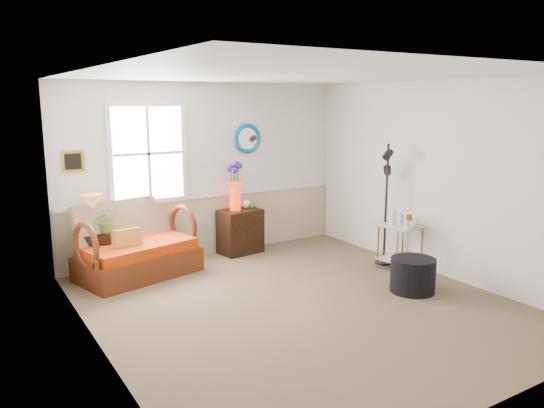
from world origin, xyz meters
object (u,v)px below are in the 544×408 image
lamp_stand (98,255)px  cabinet (240,231)px  loveseat (137,240)px  ottoman (413,275)px  side_table (400,247)px  floor_lamp (386,205)px

lamp_stand → cabinet: 2.17m
loveseat → cabinet: size_ratio=2.26×
lamp_stand → ottoman: (3.17, -2.61, -0.09)m
side_table → cabinet: bearing=128.5°
side_table → ottoman: bearing=-124.8°
cabinet → side_table: bearing=-58.6°
floor_lamp → ottoman: size_ratio=3.17×
side_table → lamp_stand: bearing=153.0°
lamp_stand → cabinet: size_ratio=0.89×
cabinet → floor_lamp: (1.51, -1.59, 0.53)m
floor_lamp → ottoman: floor_lamp is taller
loveseat → ottoman: bearing=-55.5°
ottoman → floor_lamp: bearing=63.8°
lamp_stand → cabinet: bearing=0.6°
lamp_stand → side_table: side_table is taller
side_table → ottoman: side_table is taller
lamp_stand → cabinet: cabinet is taller
lamp_stand → side_table: bearing=-27.0°
cabinet → ottoman: 2.82m
loveseat → ottoman: loveseat is taller
floor_lamp → ottoman: 1.34m
side_table → floor_lamp: (0.00, 0.31, 0.55)m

